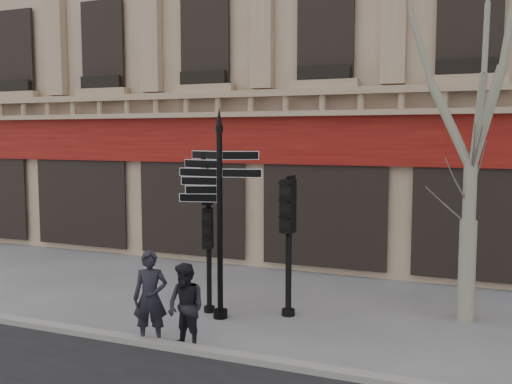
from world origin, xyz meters
TOP-DOWN VIEW (x-y plane):
  - ground at (0.00, 0.00)m, footprint 80.00×80.00m
  - kerb at (0.00, -1.40)m, footprint 80.00×0.25m
  - fingerpost at (-0.94, 0.50)m, footprint 1.90×1.90m
  - traffic_signal_main at (-1.32, 0.76)m, footprint 0.44×0.36m
  - traffic_signal_secondary at (0.30, 1.17)m, footprint 0.48×0.35m
  - plane_tree at (3.71, 2.20)m, footprint 2.98×2.98m
  - pedestrian_a at (-1.45, -1.30)m, footprint 0.72×0.60m
  - pedestrian_b at (-0.73, -1.30)m, footprint 0.87×0.76m

SIDE VIEW (x-z plane):
  - ground at x=0.00m, z-range 0.00..0.00m
  - kerb at x=0.00m, z-range 0.00..0.12m
  - pedestrian_b at x=-0.73m, z-range 0.00..1.52m
  - pedestrian_a at x=-1.45m, z-range 0.00..1.69m
  - traffic_signal_secondary at x=0.30m, z-range 0.56..3.40m
  - traffic_signal_main at x=-1.32m, z-range 0.45..3.84m
  - fingerpost at x=-0.94m, z-range 0.74..5.02m
  - plane_tree at x=3.71m, z-range 1.60..9.51m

